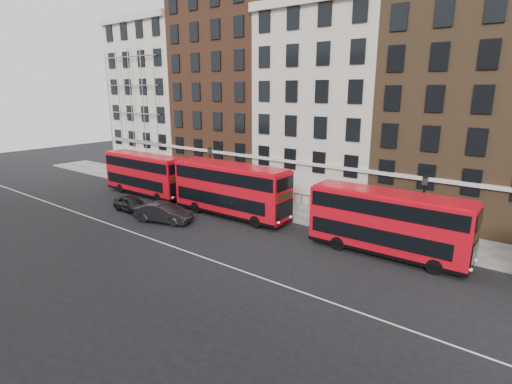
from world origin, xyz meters
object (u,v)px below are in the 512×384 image
Objects in this scene: bus_a at (145,173)px; car_rear at (132,204)px; bus_c at (387,222)px; bus_b at (231,189)px; car_front at (164,213)px.

car_rear is at bearing -49.14° from bus_a.
bus_c is (26.20, -0.00, 0.03)m from bus_a.
bus_b is (12.16, -0.00, 0.18)m from bus_a.
car_rear is at bearing 70.94° from car_front.
bus_b is 2.67× the size of car_rear.
car_front is at bearing -91.27° from car_rear.
bus_c reaches higher than car_rear.
car_front is at bearing -127.50° from bus_b.
bus_c is at bearing -1.14° from bus_b.
bus_c is (14.04, -0.00, -0.15)m from bus_b.
bus_b is 1.06× the size of bus_c.
bus_c is at bearing -92.04° from car_front.
car_front is at bearing -166.18° from bus_c.
bus_b is at bearing -60.10° from car_rear.
car_front is (-3.48, -4.73, -1.72)m from bus_b.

